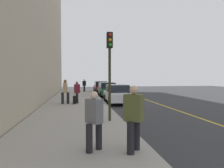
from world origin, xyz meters
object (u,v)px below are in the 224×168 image
at_px(pedestrian_olive_coat, 134,117).
at_px(traffic_light_pole, 110,61).
at_px(pedestrian_burgundy_coat, 77,92).
at_px(parked_car_green, 107,89).
at_px(pedestrian_tan_coat, 65,91).
at_px(pedestrian_grey_coat, 94,119).
at_px(parked_car_white, 117,94).
at_px(rolling_suitcase, 74,100).
at_px(parked_car_maroon, 101,87).
at_px(pedestrian_black_coat, 84,85).

bearing_deg(pedestrian_olive_coat, traffic_light_pole, -179.18).
bearing_deg(pedestrian_burgundy_coat, parked_car_green, 154.65).
distance_m(pedestrian_tan_coat, traffic_light_pole, 7.06).
height_order(parked_car_green, pedestrian_grey_coat, pedestrian_grey_coat).
relative_size(parked_car_white, pedestrian_grey_coat, 2.70).
relative_size(pedestrian_olive_coat, rolling_suitcase, 1.89).
xyz_separation_m(pedestrian_tan_coat, pedestrian_olive_coat, (10.36, 2.45, -0.01)).
height_order(pedestrian_tan_coat, pedestrian_grey_coat, pedestrian_tan_coat).
xyz_separation_m(parked_car_maroon, pedestrian_grey_coat, (23.16, -2.65, 0.26)).
height_order(parked_car_white, pedestrian_grey_coat, pedestrian_grey_coat).
bearing_deg(parked_car_green, pedestrian_burgundy_coat, -25.35).
relative_size(pedestrian_black_coat, pedestrian_burgundy_coat, 1.00).
bearing_deg(traffic_light_pole, pedestrian_burgundy_coat, -167.08).
distance_m(pedestrian_burgundy_coat, traffic_light_pole, 7.10).
distance_m(parked_car_white, pedestrian_tan_coat, 4.25).
height_order(traffic_light_pole, rolling_suitcase, traffic_light_pole).
bearing_deg(parked_car_white, parked_car_green, -180.00).
bearing_deg(parked_car_maroon, parked_car_white, 0.35).
bearing_deg(parked_car_green, rolling_suitcase, -25.17).
height_order(parked_car_green, pedestrian_black_coat, pedestrian_black_coat).
bearing_deg(pedestrian_burgundy_coat, parked_car_maroon, 165.94).
bearing_deg(parked_car_maroon, pedestrian_burgundy_coat, -14.06).
bearing_deg(rolling_suitcase, pedestrian_grey_coat, 4.23).
relative_size(parked_car_maroon, pedestrian_grey_coat, 2.59).
bearing_deg(pedestrian_olive_coat, pedestrian_tan_coat, -166.67).
bearing_deg(parked_car_green, pedestrian_olive_coat, -5.48).
xyz_separation_m(parked_car_maroon, pedestrian_black_coat, (0.40, -2.32, 0.28)).
bearing_deg(traffic_light_pole, pedestrian_olive_coat, 0.82).
relative_size(pedestrian_burgundy_coat, pedestrian_grey_coat, 1.01).
xyz_separation_m(parked_car_green, pedestrian_burgundy_coat, (6.90, -3.27, 0.27)).
height_order(parked_car_white, pedestrian_burgundy_coat, pedestrian_burgundy_coat).
bearing_deg(pedestrian_burgundy_coat, traffic_light_pole, 12.92).
height_order(pedestrian_black_coat, pedestrian_olive_coat, pedestrian_olive_coat).
distance_m(pedestrian_black_coat, rolling_suitcase, 12.88).
xyz_separation_m(pedestrian_tan_coat, rolling_suitcase, (0.19, 0.68, -0.67)).
distance_m(parked_car_maroon, pedestrian_olive_coat, 23.45).
relative_size(parked_car_green, traffic_light_pole, 1.12).
xyz_separation_m(parked_car_green, traffic_light_pole, (13.58, -1.74, 2.14)).
distance_m(parked_car_maroon, pedestrian_tan_coat, 13.66).
bearing_deg(pedestrian_tan_coat, pedestrian_grey_coat, 7.93).
bearing_deg(parked_car_maroon, pedestrian_black_coat, -80.15).
bearing_deg(pedestrian_grey_coat, parked_car_maroon, 173.47).
bearing_deg(parked_car_white, pedestrian_tan_coat, -77.94).
distance_m(parked_car_green, traffic_light_pole, 13.85).
height_order(parked_car_maroon, rolling_suitcase, parked_car_maroon).
distance_m(pedestrian_grey_coat, traffic_light_pole, 4.28).
bearing_deg(pedestrian_black_coat, parked_car_white, 11.53).
xyz_separation_m(parked_car_white, pedestrian_burgundy_coat, (0.61, -3.27, 0.27)).
distance_m(pedestrian_black_coat, pedestrian_tan_coat, 12.76).
relative_size(parked_car_maroon, traffic_light_pole, 1.05).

